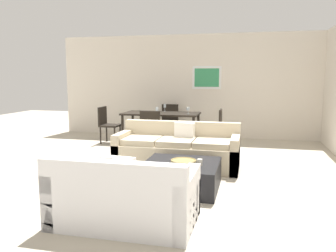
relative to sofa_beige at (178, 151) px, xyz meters
name	(u,v)px	position (x,y,z in m)	size (l,w,h in m)	color
ground_plane	(172,171)	(-0.03, -0.34, -0.29)	(18.00, 18.00, 0.00)	#BCB29E
back_wall_unit	(213,86)	(0.26, 3.19, 1.06)	(8.40, 0.09, 2.70)	silver
sofa_beige	(178,151)	(0.00, 0.00, 0.00)	(2.16, 0.90, 0.78)	beige
loveseat_white	(124,198)	(-0.07, -2.49, 0.00)	(1.53, 0.90, 0.78)	white
coffee_table	(181,176)	(0.29, -1.18, -0.10)	(1.07, 1.04, 0.38)	black
decorative_bowl	(183,162)	(0.34, -1.25, 0.12)	(0.36, 0.36, 0.06)	#99844C
candle_jar	(200,162)	(0.57, -1.27, 0.13)	(0.08, 0.08, 0.09)	silver
dining_table	(161,116)	(-0.82, 1.99, 0.38)	(1.81, 0.85, 0.75)	black
dining_chair_left_near	(107,122)	(-2.13, 1.80, 0.21)	(0.44, 0.44, 0.88)	black
dining_chair_head	(169,119)	(-0.82, 2.82, 0.21)	(0.44, 0.44, 0.88)	black
dining_chair_right_near	(215,126)	(0.49, 1.80, 0.21)	(0.44, 0.44, 0.88)	black
dining_chair_foot	(151,128)	(-0.82, 1.16, 0.21)	(0.44, 0.44, 0.88)	black
wine_glass_head	(165,106)	(-0.82, 2.36, 0.58)	(0.06, 0.06, 0.18)	silver
wine_glass_foot	(157,109)	(-0.82, 1.63, 0.57)	(0.07, 0.07, 0.17)	silver
wine_glass_right_near	(188,109)	(-0.15, 1.89, 0.57)	(0.08, 0.08, 0.16)	silver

